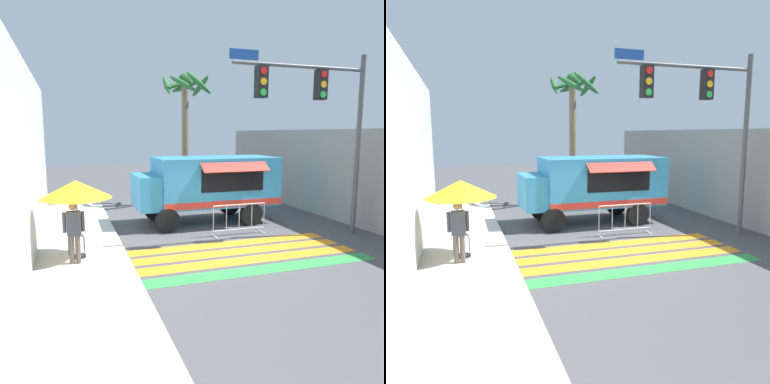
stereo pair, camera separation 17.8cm
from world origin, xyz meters
The scene contains 12 objects.
ground_plane centered at (0.00, 0.00, 0.00)m, with size 60.00×60.00×0.00m, color #4C4C4F.
sidewalk_left centered at (-5.39, 0.00, 0.06)m, with size 4.40×16.00×0.13m.
building_left_facade centered at (-5.65, 0.00, 2.59)m, with size 0.25×16.00×5.19m.
concrete_wall_right centered at (5.30, 3.00, 1.76)m, with size 0.20×16.00×3.52m.
crosswalk_painted centered at (0.00, -0.90, 0.00)m, with size 6.40×2.84×0.01m.
food_truck centered at (0.25, 3.14, 1.51)m, with size 5.30×2.59×2.48m.
traffic_signal_pole centered at (2.90, 0.04, 4.16)m, with size 4.73×0.29×5.82m.
patio_umbrella centered at (-4.44, 0.01, 1.94)m, with size 1.82×1.82×2.05m.
folding_chair centered at (-4.49, 0.53, 0.73)m, with size 0.43×0.43×0.99m.
vendor_person centered at (-4.54, -0.44, 1.01)m, with size 0.53×0.21×1.57m.
barricade_front centered at (0.73, 1.11, 0.51)m, with size 1.88×0.44×1.05m.
palm_tree centered at (0.69, 6.92, 4.40)m, with size 2.23×2.34×6.08m.
Camera 2 is at (-4.45, -9.98, 3.36)m, focal length 35.00 mm.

